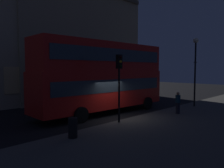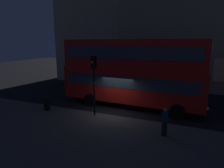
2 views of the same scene
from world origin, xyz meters
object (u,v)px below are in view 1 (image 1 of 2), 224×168
traffic_light_near_kerb (119,74)px  traffic_light_far_side (144,73)px  double_decker_bus (104,74)px  litter_bin (73,128)px  street_lamp (195,59)px  pedestrian (178,103)px

traffic_light_near_kerb → traffic_light_far_side: (10.41, 5.79, -0.16)m
traffic_light_near_kerb → double_decker_bus: bearing=73.9°
double_decker_bus → traffic_light_near_kerb: (-1.69, -3.16, 0.09)m
traffic_light_near_kerb → litter_bin: traffic_light_near_kerb is taller
double_decker_bus → street_lamp: street_lamp is taller
double_decker_bus → litter_bin: bearing=-144.4°
traffic_light_far_side → litter_bin: 15.69m
street_lamp → litter_bin: 13.29m
pedestrian → litter_bin: 8.79m
traffic_light_near_kerb → pedestrian: (4.96, -1.29, -2.15)m
double_decker_bus → traffic_light_near_kerb: double_decker_bus is taller
traffic_light_far_side → pedestrian: bearing=64.9°
double_decker_bus → litter_bin: size_ratio=11.83×
street_lamp → pedestrian: street_lamp is taller
double_decker_bus → street_lamp: 8.38m
litter_bin → street_lamp: bearing=-1.3°
traffic_light_near_kerb → street_lamp: 9.09m
double_decker_bus → pedestrian: (3.27, -4.44, -2.06)m
double_decker_bus → traffic_light_near_kerb: 3.58m
litter_bin → traffic_light_far_side: bearing=23.8°
traffic_light_far_side → litter_bin: traffic_light_far_side is taller
traffic_light_near_kerb → litter_bin: 4.55m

